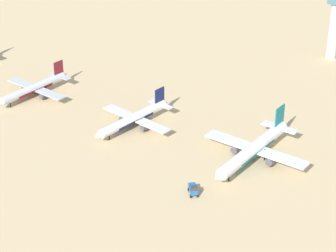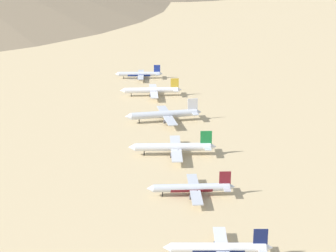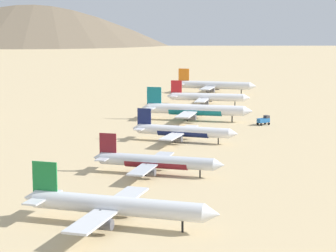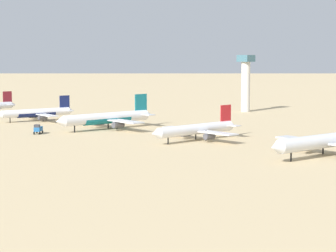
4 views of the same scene
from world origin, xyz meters
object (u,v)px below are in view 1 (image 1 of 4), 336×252
Objects in this scene: parked_jet_6 at (254,149)px; service_truck at (193,189)px; parked_jet_4 at (34,88)px; control_tower at (334,24)px; parked_jet_5 at (134,118)px.

parked_jet_6 is 8.71× the size of service_truck.
parked_jet_4 is 100.47m from parked_jet_6.
service_truck is at bearing -14.54° from parked_jet_6.
parked_jet_6 is 1.59× the size of control_tower.
parked_jet_6 reaches higher than parked_jet_4.
service_truck is 0.18× the size of control_tower.
parked_jet_6 is 30.50m from service_truck.
service_truck is 135.80m from control_tower.
control_tower is (-105.55, -8.46, 12.35)m from parked_jet_6.
parked_jet_6 reaches higher than parked_jet_5.
control_tower is (-105.02, 92.01, 13.28)m from parked_jet_4.
parked_jet_4 is 140.25m from control_tower.
control_tower reaches higher than service_truck.
parked_jet_4 is 0.99× the size of parked_jet_5.
parked_jet_6 is at bearing 89.70° from parked_jet_4.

